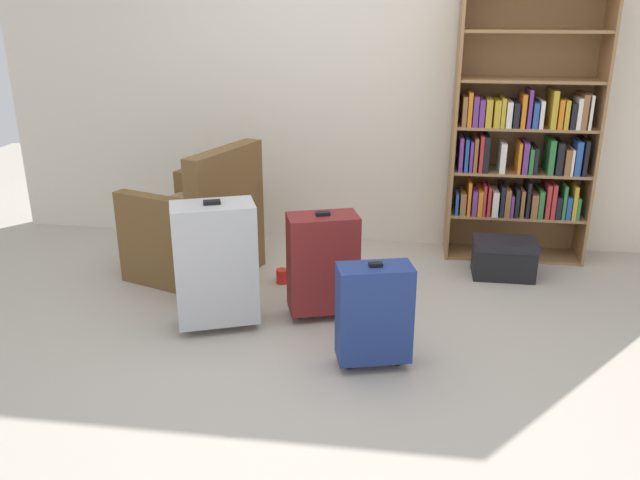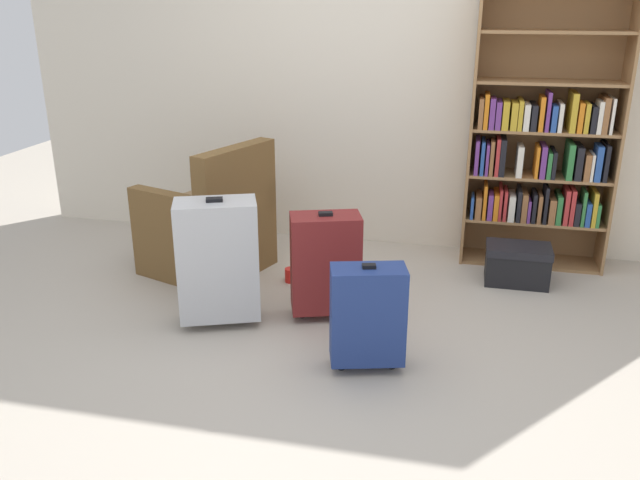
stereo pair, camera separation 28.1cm
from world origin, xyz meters
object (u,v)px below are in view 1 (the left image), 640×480
armchair (198,230)px  suitcase_navy_blue (374,313)px  storage_box (504,257)px  bookshelf (522,140)px  suitcase_dark_red (323,263)px  suitcase_silver (216,263)px  mug (283,276)px

armchair → suitcase_navy_blue: size_ratio=1.56×
storage_box → suitcase_navy_blue: size_ratio=0.72×
armchair → suitcase_navy_blue: bearing=-39.9°
bookshelf → armchair: bearing=-163.1°
bookshelf → suitcase_navy_blue: bookshelf is taller
suitcase_dark_red → suitcase_navy_blue: size_ratio=1.13×
suitcase_dark_red → suitcase_silver: (-0.58, -0.22, 0.06)m
suitcase_dark_red → suitcase_navy_blue: suitcase_dark_red is taller
mug → suitcase_dark_red: 0.62m
mug → suitcase_navy_blue: size_ratio=0.21×
bookshelf → mug: bookshelf is taller
mug → suitcase_dark_red: suitcase_dark_red is taller
suitcase_silver → storage_box: bearing=29.6°
storage_box → suitcase_navy_blue: 1.53m
mug → suitcase_silver: 0.78m
suitcase_navy_blue → bookshelf: bearing=61.8°
bookshelf → storage_box: bearing=-104.3°
bookshelf → mug: size_ratio=15.79×
storage_box → suitcase_dark_red: bearing=-146.4°
suitcase_dark_red → storage_box: bearing=33.6°
mug → suitcase_navy_blue: suitcase_navy_blue is taller
armchair → suitcase_dark_red: armchair is taller
bookshelf → armchair: bookshelf is taller
bookshelf → suitcase_navy_blue: (-0.91, -1.71, -0.56)m
suitcase_silver → suitcase_dark_red: bearing=20.9°
bookshelf → suitcase_navy_blue: size_ratio=3.29×
armchair → mug: armchair is taller
storage_box → suitcase_silver: 1.99m
mug → suitcase_silver: suitcase_silver is taller
suitcase_dark_red → suitcase_silver: size_ratio=0.86×
mug → storage_box: (1.47, 0.32, 0.09)m
suitcase_navy_blue → suitcase_dark_red: bearing=122.0°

